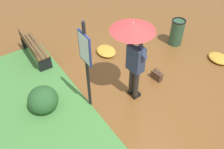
# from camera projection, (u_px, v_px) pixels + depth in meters

# --- Properties ---
(ground_plane) EXTENTS (18.00, 18.00, 0.00)m
(ground_plane) POSITION_uv_depth(u_px,v_px,m) (128.00, 96.00, 6.26)
(ground_plane) COLOR brown
(person_with_umbrella) EXTENTS (0.96, 0.96, 2.04)m
(person_with_umbrella) POSITION_uv_depth(u_px,v_px,m) (134.00, 43.00, 5.26)
(person_with_umbrella) COLOR #2D2823
(person_with_umbrella) RESTS_ON ground_plane
(info_sign_post) EXTENTS (0.44, 0.07, 2.30)m
(info_sign_post) POSITION_uv_depth(u_px,v_px,m) (86.00, 58.00, 5.06)
(info_sign_post) COLOR black
(info_sign_post) RESTS_ON ground_plane
(handbag) EXTENTS (0.32, 0.18, 0.37)m
(handbag) POSITION_uv_depth(u_px,v_px,m) (157.00, 75.00, 6.62)
(handbag) COLOR #4C3323
(handbag) RESTS_ON ground_plane
(park_bench) EXTENTS (1.40, 0.40, 0.75)m
(park_bench) POSITION_uv_depth(u_px,v_px,m) (33.00, 48.00, 7.04)
(park_bench) COLOR black
(park_bench) RESTS_ON ground_plane
(trash_bin) EXTENTS (0.42, 0.42, 0.83)m
(trash_bin) POSITION_uv_depth(u_px,v_px,m) (177.00, 32.00, 7.61)
(trash_bin) COLOR #2D5138
(trash_bin) RESTS_ON ground_plane
(shrub_cluster) EXTENTS (0.77, 0.70, 0.63)m
(shrub_cluster) POSITION_uv_depth(u_px,v_px,m) (43.00, 99.00, 5.78)
(shrub_cluster) COLOR #285628
(shrub_cluster) RESTS_ON ground_plane
(leaf_pile_near_person) EXTENTS (0.67, 0.53, 0.15)m
(leaf_pile_near_person) POSITION_uv_depth(u_px,v_px,m) (106.00, 51.00, 7.49)
(leaf_pile_near_person) COLOR gold
(leaf_pile_near_person) RESTS_ON ground_plane
(leaf_pile_by_bench) EXTENTS (0.63, 0.51, 0.14)m
(leaf_pile_by_bench) POSITION_uv_depth(u_px,v_px,m) (219.00, 58.00, 7.24)
(leaf_pile_by_bench) COLOR gold
(leaf_pile_by_bench) RESTS_ON ground_plane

